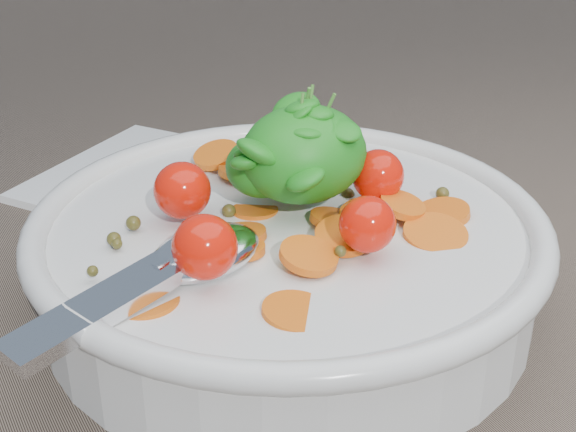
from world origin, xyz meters
TOP-DOWN VIEW (x-y plane):
  - ground at (0.00, 0.00)m, footprint 6.00×6.00m
  - bowl at (-0.00, -0.01)m, footprint 0.34×0.31m
  - napkin at (-0.01, 0.21)m, footprint 0.23×0.23m

SIDE VIEW (x-z plane):
  - ground at x=0.00m, z-range 0.00..0.00m
  - napkin at x=-0.01m, z-range 0.00..0.01m
  - bowl at x=0.00m, z-range -0.03..0.10m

